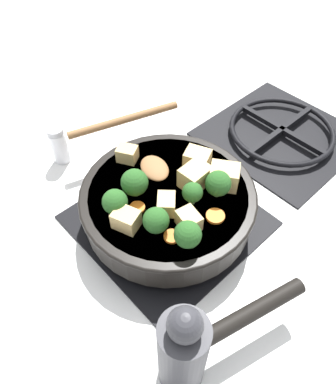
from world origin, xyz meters
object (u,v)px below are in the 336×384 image
Objects in this scene: skillet_pan at (169,202)px; pepper_mill at (182,353)px; wooden_spoon at (136,139)px; salt_shaker at (59,145)px.

skillet_pan is 0.27m from pepper_mill.
wooden_spoon reaches higher than salt_shaker.
salt_shaker is (-0.14, -0.10, -0.05)m from wooden_spoon.
skillet_pan is 2.08× the size of pepper_mill.
skillet_pan is 0.15m from wooden_spoon.
wooden_spoon is 0.41m from pepper_mill.
skillet_pan is at bearing 140.55° from pepper_mill.
pepper_mill is at bearing -31.79° from wooden_spoon.
wooden_spoon is (-0.14, 0.04, 0.03)m from skillet_pan.
skillet_pan is at bearing 10.82° from salt_shaker.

